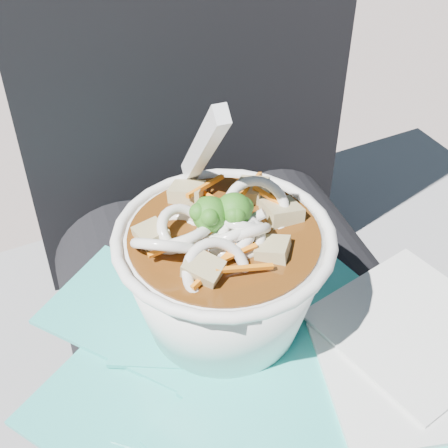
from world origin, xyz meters
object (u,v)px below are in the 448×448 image
object	(u,v)px
stone_ledge	(220,437)
lap	(273,397)
plastic_bag	(256,365)
udon_bowl	(223,268)
person_body	(238,307)

from	to	relation	value
stone_ledge	lap	xyz separation A→B (m)	(0.00, -0.15, 0.30)
lap	plastic_bag	bearing A→B (deg)	-143.55
plastic_bag	udon_bowl	bearing A→B (deg)	101.84
stone_ledge	udon_bowl	size ratio (longest dim) A/B	4.89
lap	plastic_bag	xyz separation A→B (m)	(-0.03, -0.02, 0.08)
stone_ledge	lap	size ratio (longest dim) A/B	2.08
lap	udon_bowl	world-z (taller)	udon_bowl
stone_ledge	udon_bowl	xyz separation A→B (m)	(-0.04, -0.12, 0.45)
lap	stone_ledge	bearing A→B (deg)	90.00
udon_bowl	person_body	bearing A→B (deg)	59.43
plastic_bag	stone_ledge	bearing A→B (deg)	80.84
lap	plastic_bag	world-z (taller)	plastic_bag
person_body	stone_ledge	bearing A→B (deg)	90.00
udon_bowl	plastic_bag	bearing A→B (deg)	-78.16
stone_ledge	person_body	size ratio (longest dim) A/B	1.00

